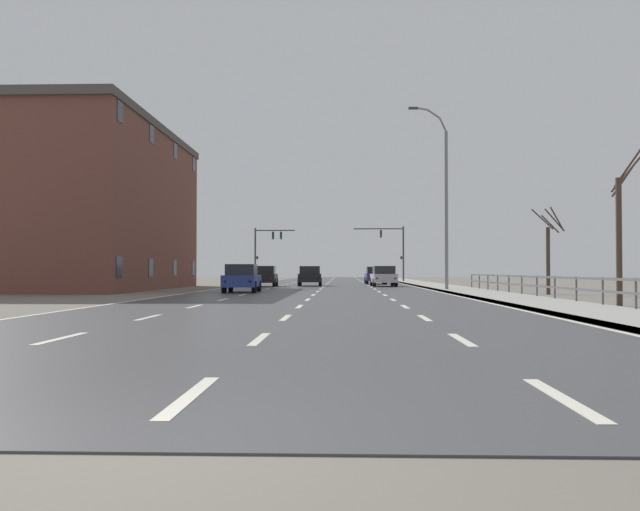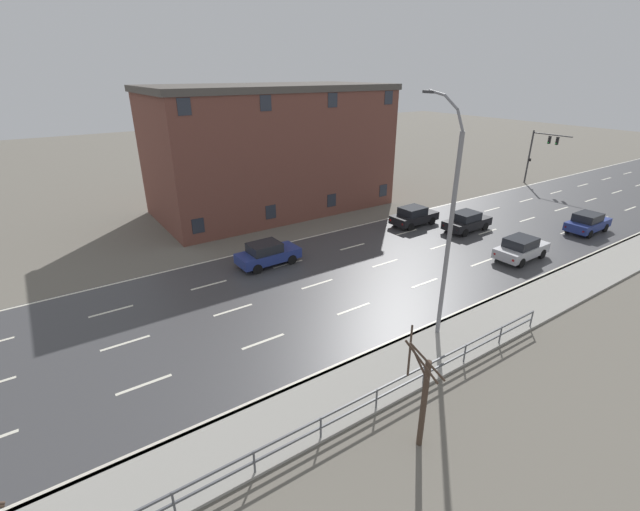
{
  "view_description": "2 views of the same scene",
  "coord_description": "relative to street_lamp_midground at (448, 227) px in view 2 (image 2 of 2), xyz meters",
  "views": [
    {
      "loc": [
        1.45,
        -4.48,
        1.21
      ],
      "look_at": [
        -0.43,
        51.43,
        2.46
      ],
      "focal_mm": 38.41,
      "sensor_mm": 36.0,
      "label": 1
    },
    {
      "loc": [
        19.11,
        21.65,
        11.77
      ],
      "look_at": [
        0.0,
        34.59,
        1.83
      ],
      "focal_mm": 24.25,
      "sensor_mm": 36.0,
      "label": 2
    }
  ],
  "objects": [
    {
      "name": "brick_building",
      "position": [
        -22.8,
        3.48,
        -0.07
      ],
      "size": [
        10.3,
        20.6,
        10.68
      ],
      "color": "brown",
      "rests_on": "ground"
    },
    {
      "name": "ground_plane",
      "position": [
        -7.47,
        11.69,
        -5.48
      ],
      "size": [
        160.0,
        160.0,
        0.12
      ],
      "color": "#666056"
    },
    {
      "name": "car_near_right",
      "position": [
        -8.62,
        13.04,
        -4.61
      ],
      "size": [
        1.92,
        4.14,
        1.57
      ],
      "rotation": [
        0.0,
        0.0,
        0.02
      ],
      "color": "black",
      "rests_on": "ground"
    },
    {
      "name": "street_lamp_midground",
      "position": [
        0.0,
        0.0,
        0.0
      ],
      "size": [
        2.33,
        0.24,
        11.03
      ],
      "color": "slate",
      "rests_on": "ground"
    },
    {
      "name": "car_near_left",
      "position": [
        -3.11,
        20.63,
        -4.61
      ],
      "size": [
        1.9,
        4.13,
        1.57
      ],
      "rotation": [
        0.0,
        0.0,
        0.02
      ],
      "color": "navy",
      "rests_on": "ground"
    },
    {
      "name": "car_mid_centre",
      "position": [
        -11.93,
        10.57,
        -4.61
      ],
      "size": [
        1.94,
        4.15,
        1.57
      ],
      "rotation": [
        0.0,
        0.0,
        0.03
      ],
      "color": "black",
      "rests_on": "ground"
    },
    {
      "name": "bare_tree_mid",
      "position": [
        4.42,
        -5.76,
        -3.35
      ],
      "size": [
        1.64,
        1.02,
        4.41
      ],
      "color": "#423328",
      "rests_on": "ground"
    },
    {
      "name": "guardrail",
      "position": [
        2.38,
        -12.12,
        -4.71
      ],
      "size": [
        0.07,
        32.62,
        1.0
      ],
      "color": "#515459",
      "rests_on": "ground"
    },
    {
      "name": "car_distant",
      "position": [
        -2.92,
        11.47,
        -4.61
      ],
      "size": [
        1.95,
        4.16,
        1.57
      ],
      "rotation": [
        0.0,
        0.0,
        0.03
      ],
      "color": "#B7B7BC",
      "rests_on": "ground"
    },
    {
      "name": "traffic_signal_left",
      "position": [
        -14.32,
        31.68,
        -1.49
      ],
      "size": [
        4.32,
        0.36,
        5.76
      ],
      "color": "#38383A",
      "rests_on": "ground"
    },
    {
      "name": "road_asphalt_strip",
      "position": [
        -7.47,
        23.68,
        -5.41
      ],
      "size": [
        14.0,
        120.0,
        0.03
      ],
      "color": "#3D3D3F",
      "rests_on": "ground"
    },
    {
      "name": "car_far_right",
      "position": [
        -11.62,
        -3.04,
        -4.61
      ],
      "size": [
        1.91,
        4.14,
        1.57
      ],
      "rotation": [
        0.0,
        0.0,
        0.02
      ],
      "color": "navy",
      "rests_on": "ground"
    }
  ]
}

